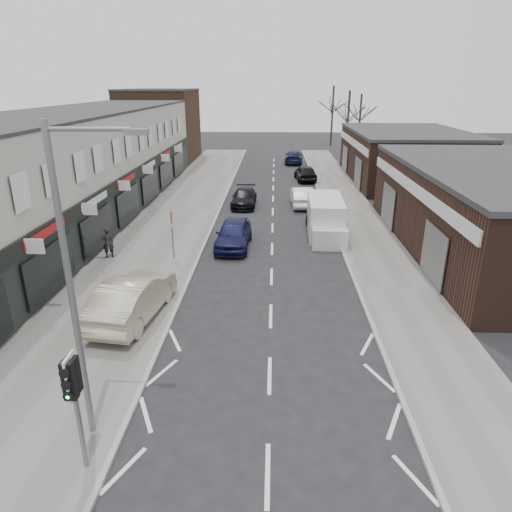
# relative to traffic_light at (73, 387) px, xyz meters

# --- Properties ---
(ground) EXTENTS (160.00, 160.00, 0.00)m
(ground) POSITION_rel_traffic_light_xyz_m (4.40, 2.02, -2.41)
(ground) COLOR black
(ground) RESTS_ON ground
(pavement_left) EXTENTS (5.50, 64.00, 0.12)m
(pavement_left) POSITION_rel_traffic_light_xyz_m (-2.35, 24.02, -2.35)
(pavement_left) COLOR slate
(pavement_left) RESTS_ON ground
(pavement_right) EXTENTS (3.50, 64.00, 0.12)m
(pavement_right) POSITION_rel_traffic_light_xyz_m (10.15, 24.02, -2.35)
(pavement_right) COLOR slate
(pavement_right) RESTS_ON ground
(shop_terrace_left) EXTENTS (8.00, 41.00, 7.10)m
(shop_terrace_left) POSITION_rel_traffic_light_xyz_m (-9.10, 21.52, 1.14)
(shop_terrace_left) COLOR #BAB5A9
(shop_terrace_left) RESTS_ON ground
(brick_block_far) EXTENTS (8.00, 10.00, 8.00)m
(brick_block_far) POSITION_rel_traffic_light_xyz_m (-9.10, 47.02, 1.59)
(brick_block_far) COLOR #442E1D
(brick_block_far) RESTS_ON ground
(right_unit_near) EXTENTS (10.00, 18.00, 4.50)m
(right_unit_near) POSITION_rel_traffic_light_xyz_m (16.90, 16.02, -0.16)
(right_unit_near) COLOR #342018
(right_unit_near) RESTS_ON ground
(right_unit_far) EXTENTS (10.00, 16.00, 4.50)m
(right_unit_far) POSITION_rel_traffic_light_xyz_m (16.90, 36.02, -0.16)
(right_unit_far) COLOR #342018
(right_unit_far) RESTS_ON ground
(tree_far_a) EXTENTS (3.60, 3.60, 8.00)m
(tree_far_a) POSITION_rel_traffic_light_xyz_m (13.40, 50.02, -2.41)
(tree_far_a) COLOR #382D26
(tree_far_a) RESTS_ON ground
(tree_far_b) EXTENTS (3.60, 3.60, 7.50)m
(tree_far_b) POSITION_rel_traffic_light_xyz_m (15.90, 56.02, -2.41)
(tree_far_b) COLOR #382D26
(tree_far_b) RESTS_ON ground
(tree_far_c) EXTENTS (3.60, 3.60, 8.50)m
(tree_far_c) POSITION_rel_traffic_light_xyz_m (12.90, 62.02, -2.41)
(tree_far_c) COLOR #382D26
(tree_far_c) RESTS_ON ground
(traffic_light) EXTENTS (0.28, 0.60, 3.10)m
(traffic_light) POSITION_rel_traffic_light_xyz_m (0.00, 0.00, 0.00)
(traffic_light) COLOR slate
(traffic_light) RESTS_ON pavement_left
(street_lamp) EXTENTS (2.23, 0.22, 8.00)m
(street_lamp) POSITION_rel_traffic_light_xyz_m (-0.13, 1.22, 2.20)
(street_lamp) COLOR slate
(street_lamp) RESTS_ON pavement_left
(warning_sign) EXTENTS (0.12, 0.80, 2.70)m
(warning_sign) POSITION_rel_traffic_light_xyz_m (-0.76, 14.02, -0.21)
(warning_sign) COLOR slate
(warning_sign) RESTS_ON pavement_left
(white_van) EXTENTS (2.19, 5.83, 2.25)m
(white_van) POSITION_rel_traffic_light_xyz_m (7.64, 18.78, -1.35)
(white_van) COLOR silver
(white_van) RESTS_ON ground
(sedan_on_pavement) EXTENTS (2.48, 5.35, 1.70)m
(sedan_on_pavement) POSITION_rel_traffic_light_xyz_m (-0.99, 7.52, -1.45)
(sedan_on_pavement) COLOR #AFA88C
(sedan_on_pavement) RESTS_ON pavement_left
(pedestrian) EXTENTS (0.71, 0.61, 1.65)m
(pedestrian) POSITION_rel_traffic_light_xyz_m (-4.25, 14.00, -1.47)
(pedestrian) COLOR black
(pedestrian) RESTS_ON pavement_left
(parked_car_left_a) EXTENTS (2.02, 4.66, 1.57)m
(parked_car_left_a) POSITION_rel_traffic_light_xyz_m (2.20, 16.25, -1.63)
(parked_car_left_a) COLOR #13153C
(parked_car_left_a) RESTS_ON ground
(parked_car_left_b) EXTENTS (1.85, 4.44, 1.28)m
(parked_car_left_b) POSITION_rel_traffic_light_xyz_m (2.20, 25.62, -1.77)
(parked_car_left_b) COLOR black
(parked_car_left_b) RESTS_ON ground
(parked_car_right_a) EXTENTS (1.67, 4.44, 1.45)m
(parked_car_right_a) POSITION_rel_traffic_light_xyz_m (6.60, 25.82, -1.69)
(parked_car_right_a) COLOR white
(parked_car_right_a) RESTS_ON ground
(parked_car_right_b) EXTENTS (2.17, 4.54, 1.50)m
(parked_car_right_b) POSITION_rel_traffic_light_xyz_m (7.47, 35.53, -1.67)
(parked_car_right_b) COLOR black
(parked_car_right_b) RESTS_ON ground
(parked_car_right_c) EXTENTS (2.36, 5.08, 1.44)m
(parked_car_right_c) POSITION_rel_traffic_light_xyz_m (6.75, 45.77, -1.70)
(parked_car_right_c) COLOR #121539
(parked_car_right_c) RESTS_ON ground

